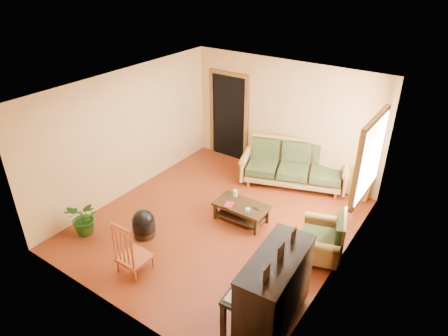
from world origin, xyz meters
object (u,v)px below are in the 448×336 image
Objects in this scene: sofa at (294,165)px; piano at (274,292)px; coffee_table at (241,212)px; footstool at (144,226)px; red_chair at (133,246)px; armchair at (321,235)px; ceramic_crock at (360,194)px; potted_plant at (84,218)px.

sofa is 1.67× the size of piano.
coffee_table is 1.83m from footstool.
footstool is at bearing 126.04° from red_chair.
armchair is 3.10m from footstool.
piano reaches higher than ceramic_crock.
potted_plant is at bearing 173.83° from red_chair.
red_chair reaches higher than potted_plant.
potted_plant is at bearing -171.43° from armchair.
coffee_table is at bearing -128.72° from ceramic_crock.
sofa is 2.34m from armchair.
piano reaches higher than coffee_table.
piano is at bearing -8.30° from footstool.
sofa is 5.43× the size of footstool.
red_chair is at bearing -176.56° from piano.
piano is 2.01× the size of potted_plant.
armchair reaches higher than ceramic_crock.
red_chair is 1.47× the size of potted_plant.
piano reaches higher than potted_plant.
sofa reaches higher than armchair.
ceramic_crock is (1.41, 0.25, -0.36)m from sofa.
piano is at bearing -47.45° from coffee_table.
sofa is at bearing 107.80° from piano.
armchair is at bearing 26.32° from potted_plant.
piano reaches higher than footstool.
red_chair is (-2.33, -0.31, -0.10)m from piano.
coffee_table reaches higher than ceramic_crock.
potted_plant is (-2.11, -1.93, 0.15)m from coffee_table.
sofa is 2.23× the size of coffee_table.
armchair is 1.25× the size of potted_plant.
piano is at bearing 7.91° from red_chair.
red_chair is 4.21× the size of ceramic_crock.
sofa is at bearing 83.11° from coffee_table.
sofa is at bearing 57.92° from potted_plant.
sofa is 1.48m from ceramic_crock.
armchair is at bearing 41.66° from red_chair.
potted_plant reaches higher than coffee_table.
red_chair is at bearing -119.19° from ceramic_crock.
armchair reaches higher than coffee_table.
red_chair is at bearing -156.53° from armchair.
coffee_table is 2.60m from ceramic_crock.
piano is 2.90m from footstool.
ceramic_crock is at bearing 50.37° from footstool.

